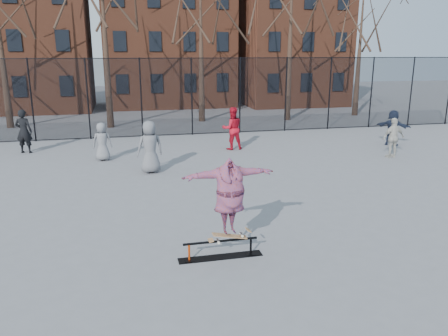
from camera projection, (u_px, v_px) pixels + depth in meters
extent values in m
plane|color=slate|center=(229.00, 231.00, 10.72)|extent=(100.00, 100.00, 0.00)
cube|color=black|center=(220.00, 257.00, 9.34)|extent=(1.82, 0.28, 0.01)
cylinder|color=#E3420D|center=(189.00, 252.00, 9.14)|extent=(0.05, 0.05, 0.37)
cylinder|color=black|center=(251.00, 246.00, 9.44)|extent=(0.05, 0.05, 0.37)
cylinder|color=black|center=(220.00, 241.00, 9.24)|extent=(1.60, 0.05, 0.05)
imported|color=#3F3B93|center=(230.00, 199.00, 9.05)|extent=(2.03, 0.72, 1.62)
imported|color=slate|center=(102.00, 142.00, 17.49)|extent=(0.79, 0.55, 1.55)
imported|color=black|center=(24.00, 131.00, 18.79)|extent=(0.77, 0.59, 1.90)
imported|color=#B61022|center=(232.00, 128.00, 19.49)|extent=(0.96, 0.76, 1.90)
imported|color=#BAB6AC|center=(393.00, 138.00, 17.97)|extent=(0.99, 0.46, 1.66)
imported|color=#1B2337|center=(393.00, 128.00, 20.39)|extent=(1.41, 1.48, 1.67)
imported|color=slate|center=(150.00, 147.00, 15.67)|extent=(1.02, 0.76, 1.91)
cylinder|color=black|center=(32.00, 100.00, 20.98)|extent=(0.07, 0.07, 4.00)
cylinder|color=black|center=(88.00, 99.00, 21.55)|extent=(0.07, 0.07, 4.00)
cylinder|color=black|center=(141.00, 98.00, 22.13)|extent=(0.07, 0.07, 4.00)
cylinder|color=black|center=(192.00, 97.00, 22.70)|extent=(0.07, 0.07, 4.00)
cylinder|color=black|center=(240.00, 96.00, 23.27)|extent=(0.07, 0.07, 4.00)
cylinder|color=black|center=(286.00, 95.00, 23.84)|extent=(0.07, 0.07, 4.00)
cylinder|color=black|center=(330.00, 94.00, 24.42)|extent=(0.07, 0.07, 4.00)
cylinder|color=black|center=(371.00, 93.00, 24.99)|extent=(0.07, 0.07, 4.00)
cylinder|color=black|center=(411.00, 92.00, 25.56)|extent=(0.07, 0.07, 4.00)
cube|color=black|center=(169.00, 97.00, 22.43)|extent=(34.00, 0.01, 4.00)
cylinder|color=black|center=(167.00, 58.00, 21.93)|extent=(34.00, 0.04, 0.04)
cone|color=black|center=(11.00, 87.00, 25.00)|extent=(0.40, 0.40, 4.62)
cone|color=black|center=(110.00, 87.00, 24.99)|extent=(0.40, 0.40, 4.62)
cone|color=black|center=(200.00, 84.00, 27.42)|extent=(0.40, 0.40, 4.62)
cone|color=black|center=(290.00, 84.00, 27.41)|extent=(0.40, 0.40, 4.62)
cone|color=black|center=(358.00, 81.00, 29.84)|extent=(0.40, 0.40, 4.62)
cube|color=brown|center=(24.00, 27.00, 31.66)|extent=(9.00, 7.00, 12.00)
cube|color=brown|center=(168.00, 22.00, 33.84)|extent=(10.00, 7.00, 13.00)
cube|color=brown|center=(289.00, 37.00, 36.30)|extent=(8.00, 7.00, 11.00)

